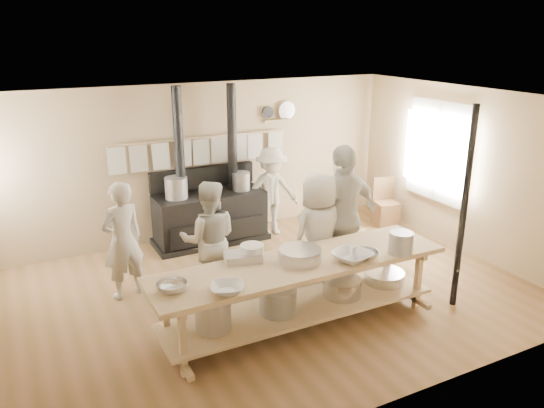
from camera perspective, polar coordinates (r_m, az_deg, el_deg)
name	(u,v)px	position (r m, az deg, el deg)	size (l,w,h in m)	color
ground	(266,294)	(7.29, -0.60, -9.66)	(7.00, 7.00, 0.00)	brown
room_shell	(266,179)	(6.68, -0.65, 2.72)	(7.00, 7.00, 7.00)	tan
window_right	(438,151)	(9.18, 17.46, 5.43)	(0.09, 1.50, 1.65)	beige
stove	(209,212)	(8.87, -6.76, -0.86)	(1.90, 0.75, 2.60)	black
towel_rail	(201,148)	(8.85, -7.62, 5.97)	(3.00, 0.04, 0.47)	tan
back_wall_shelf	(279,114)	(9.37, 0.76, 9.66)	(0.63, 0.14, 0.32)	tan
prep_table	(300,287)	(6.34, 2.98, -8.92)	(3.60, 0.90, 0.85)	tan
support_post	(464,210)	(6.93, 19.93, -0.62)	(0.08, 0.08, 2.60)	black
cook_far_left	(122,241)	(7.19, -15.79, -3.81)	(0.58, 0.38, 1.59)	beige
cook_left	(209,240)	(6.99, -6.77, -3.85)	(0.78, 0.60, 1.60)	beige
cook_center	(319,234)	(7.05, 5.05, -3.26)	(0.82, 0.53, 1.67)	beige
cook_right	(343,217)	(7.26, 7.70, -1.35)	(1.17, 0.49, 1.99)	beige
cook_by_window	(271,192)	(9.06, -0.06, 1.33)	(0.99, 0.57, 1.54)	beige
chair	(386,211)	(9.90, 12.13, -0.73)	(0.48, 0.48, 0.85)	brown
bowl_white_a	(227,288)	(5.52, -4.86, -9.04)	(0.35, 0.35, 0.09)	white
bowl_steel_a	(172,287)	(5.60, -10.72, -8.77)	(0.32, 0.32, 0.10)	silver
bowl_white_b	(351,256)	(6.26, 8.54, -5.59)	(0.44, 0.44, 0.11)	white
bowl_steel_b	(365,255)	(6.34, 9.97, -5.43)	(0.32, 0.32, 0.10)	silver
roasting_pan	(243,257)	(6.21, -3.13, -5.69)	(0.43, 0.28, 0.09)	#B2B2B7
mixing_bowl_large	(300,255)	(6.17, 3.02, -5.52)	(0.50, 0.50, 0.16)	silver
bucket_galv	(401,243)	(6.55, 13.69, -4.07)	(0.29, 0.29, 0.27)	gray
deep_bowl_enamel	(252,252)	(6.24, -2.15, -5.16)	(0.28, 0.28, 0.17)	white
pitcher	(398,245)	(6.53, 13.38, -4.31)	(0.14, 0.14, 0.22)	white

